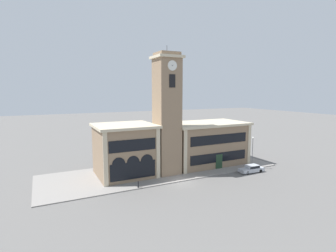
% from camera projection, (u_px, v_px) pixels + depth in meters
% --- Properties ---
extents(ground_plane, '(300.00, 300.00, 0.00)m').
position_uv_depth(ground_plane, '(180.00, 182.00, 43.69)').
color(ground_plane, '#605E5B').
extents(sidewalk_kerb, '(44.28, 14.13, 0.15)m').
position_uv_depth(sidewalk_kerb, '(162.00, 170.00, 49.95)').
color(sidewalk_kerb, gray).
rests_on(sidewalk_kerb, ground_plane).
extents(clock_tower, '(4.75, 4.75, 22.93)m').
position_uv_depth(clock_tower, '(167.00, 115.00, 46.80)').
color(clock_tower, '#897056').
rests_on(clock_tower, ground_plane).
extents(town_hall_left_wing, '(10.38, 9.74, 9.25)m').
position_uv_depth(town_hall_left_wing, '(125.00, 150.00, 46.65)').
color(town_hall_left_wing, '#897056').
rests_on(town_hall_left_wing, ground_plane).
extents(town_hall_right_wing, '(16.51, 9.74, 8.67)m').
position_uv_depth(town_hall_right_wing, '(206.00, 143.00, 54.36)').
color(town_hall_right_wing, '#897056').
rests_on(town_hall_right_wing, ground_plane).
extents(parked_car_near, '(4.94, 2.01, 1.38)m').
position_uv_depth(parked_car_near, '(252.00, 169.00, 48.87)').
color(parked_car_near, '#B2B7C1').
rests_on(parked_car_near, ground_plane).
extents(street_lamp, '(0.36, 0.36, 6.17)m').
position_uv_depth(street_lamp, '(253.00, 148.00, 50.54)').
color(street_lamp, '#4C4C51').
rests_on(street_lamp, sidewalk_kerb).
extents(bollard, '(0.18, 0.18, 1.06)m').
position_uv_depth(bollard, '(138.00, 185.00, 40.60)').
color(bollard, black).
rests_on(bollard, sidewalk_kerb).
extents(fire_hydrant, '(0.22, 0.22, 0.87)m').
position_uv_depth(fire_hydrant, '(254.00, 166.00, 51.20)').
color(fire_hydrant, red).
rests_on(fire_hydrant, sidewalk_kerb).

